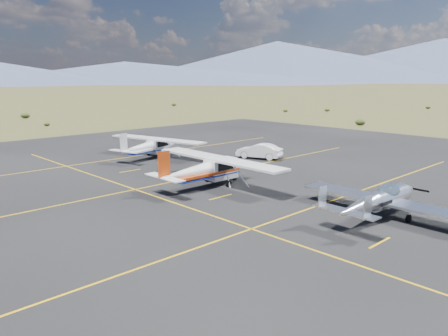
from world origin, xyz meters
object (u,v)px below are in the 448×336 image
aircraft_low_wing (381,200)px  aircraft_cessna (207,169)px  aircraft_plain (150,146)px  sedan (259,151)px

aircraft_low_wing → aircraft_cessna: (-2.27, 11.85, 0.25)m
aircraft_low_wing → aircraft_plain: size_ratio=0.96×
aircraft_plain → sedan: (7.50, -7.23, -0.50)m
aircraft_cessna → sedan: 11.82m
aircraft_cessna → sedan: aircraft_cessna is taller
aircraft_cessna → aircraft_plain: bearing=74.7°
aircraft_cessna → aircraft_plain: aircraft_cessna is taller
aircraft_low_wing → aircraft_plain: (1.06, 23.80, 0.14)m
aircraft_low_wing → sedan: 18.65m
aircraft_low_wing → sedan: bearing=64.1°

